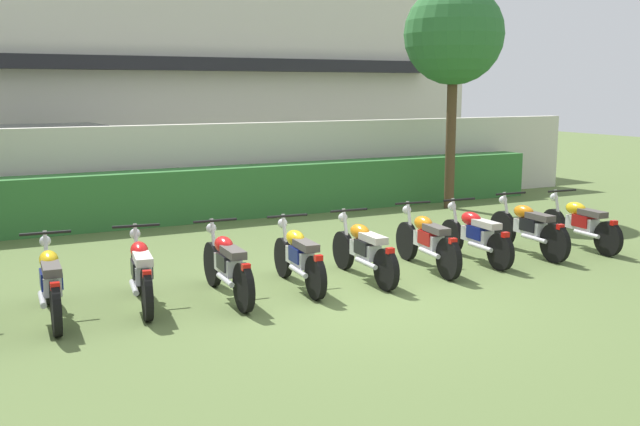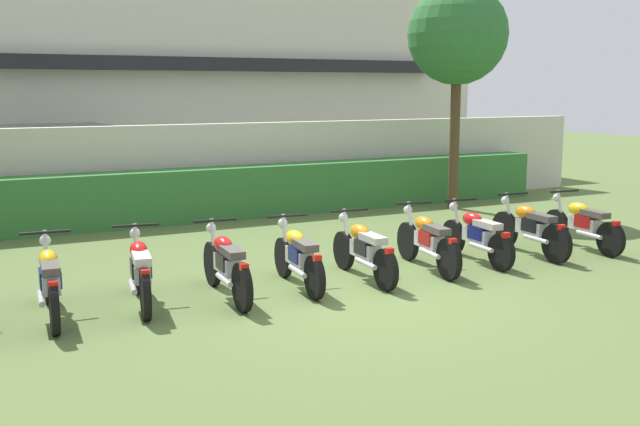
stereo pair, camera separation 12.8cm
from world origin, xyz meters
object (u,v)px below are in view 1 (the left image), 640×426
at_px(parked_car, 47,167).
at_px(motorcycle_in_row_7, 475,234).
at_px(motorcycle_in_row_3, 227,264).
at_px(motorcycle_in_row_5, 364,249).
at_px(tree_far_side, 454,36).
at_px(motorcycle_in_row_8, 528,227).
at_px(motorcycle_in_row_1, 51,282).
at_px(motorcycle_in_row_4, 299,256).
at_px(motorcycle_in_row_9, 580,223).
at_px(motorcycle_in_row_6, 427,240).
at_px(motorcycle_in_row_2, 141,271).

xyz_separation_m(parked_car, motorcycle_in_row_7, (5.27, -8.60, -0.50)).
relative_size(motorcycle_in_row_3, motorcycle_in_row_5, 1.03).
height_order(tree_far_side, motorcycle_in_row_8, tree_far_side).
relative_size(motorcycle_in_row_1, motorcycle_in_row_4, 1.07).
bearing_deg(motorcycle_in_row_5, tree_far_side, -44.51).
height_order(motorcycle_in_row_5, motorcycle_in_row_9, motorcycle_in_row_5).
relative_size(parked_car, motorcycle_in_row_3, 2.38).
xyz_separation_m(motorcycle_in_row_3, motorcycle_in_row_9, (6.42, 0.10, -0.01)).
xyz_separation_m(motorcycle_in_row_5, motorcycle_in_row_6, (1.15, 0.07, 0.01)).
bearing_deg(motorcycle_in_row_4, motorcycle_in_row_2, 91.82).
bearing_deg(motorcycle_in_row_8, parked_car, 39.92).
relative_size(tree_far_side, motorcycle_in_row_8, 2.59).
bearing_deg(parked_car, tree_far_side, -32.54).
height_order(parked_car, motorcycle_in_row_7, parked_car).
bearing_deg(motorcycle_in_row_3, motorcycle_in_row_4, -85.33).
bearing_deg(tree_far_side, motorcycle_in_row_5, -137.46).
xyz_separation_m(motorcycle_in_row_2, motorcycle_in_row_8, (6.38, 0.00, -0.00)).
xyz_separation_m(motorcycle_in_row_1, motorcycle_in_row_2, (1.07, 0.02, -0.00)).
xyz_separation_m(parked_car, motorcycle_in_row_5, (3.15, -8.73, -0.50)).
relative_size(motorcycle_in_row_1, motorcycle_in_row_2, 1.06).
distance_m(parked_car, motorcycle_in_row_3, 8.83).
bearing_deg(motorcycle_in_row_2, tree_far_side, -53.31).
relative_size(motorcycle_in_row_3, motorcycle_in_row_8, 1.02).
relative_size(tree_far_side, motorcycle_in_row_5, 2.63).
xyz_separation_m(motorcycle_in_row_4, motorcycle_in_row_9, (5.37, 0.07, -0.00)).
bearing_deg(motorcycle_in_row_9, motorcycle_in_row_8, 92.40).
relative_size(motorcycle_in_row_1, motorcycle_in_row_9, 1.02).
xyz_separation_m(motorcycle_in_row_3, motorcycle_in_row_7, (4.20, 0.15, -0.01)).
xyz_separation_m(motorcycle_in_row_5, motorcycle_in_row_9, (4.35, 0.09, -0.00)).
height_order(motorcycle_in_row_5, motorcycle_in_row_8, motorcycle_in_row_8).
bearing_deg(motorcycle_in_row_7, motorcycle_in_row_6, 96.96).
xyz_separation_m(motorcycle_in_row_1, motorcycle_in_row_8, (7.45, 0.02, -0.00)).
bearing_deg(motorcycle_in_row_8, motorcycle_in_row_6, 95.23).
bearing_deg(motorcycle_in_row_3, motorcycle_in_row_7, -85.17).
xyz_separation_m(tree_far_side, motorcycle_in_row_2, (-8.15, -4.44, -3.39)).
relative_size(motorcycle_in_row_4, motorcycle_in_row_9, 0.95).
distance_m(parked_car, motorcycle_in_row_7, 10.10).
xyz_separation_m(tree_far_side, motorcycle_in_row_8, (-1.77, -4.44, -3.39)).
bearing_deg(motorcycle_in_row_6, motorcycle_in_row_8, -80.95).
height_order(motorcycle_in_row_2, motorcycle_in_row_9, motorcycle_in_row_2).
distance_m(motorcycle_in_row_3, motorcycle_in_row_8, 5.30).
distance_m(motorcycle_in_row_1, motorcycle_in_row_2, 1.07).
distance_m(motorcycle_in_row_1, motorcycle_in_row_5, 4.23).
height_order(motorcycle_in_row_6, motorcycle_in_row_7, motorcycle_in_row_6).
bearing_deg(parked_car, motorcycle_in_row_8, -58.96).
xyz_separation_m(motorcycle_in_row_1, motorcycle_in_row_6, (5.38, -0.05, -0.00)).
distance_m(motorcycle_in_row_3, motorcycle_in_row_5, 2.07).
height_order(motorcycle_in_row_3, motorcycle_in_row_8, motorcycle_in_row_8).
distance_m(parked_car, motorcycle_in_row_5, 9.30).
distance_m(motorcycle_in_row_4, motorcycle_in_row_8, 4.25).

